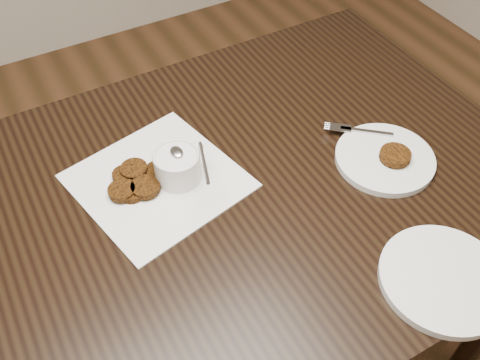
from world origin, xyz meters
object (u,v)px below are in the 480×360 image
napkin (158,181)px  plate_with_patty (385,156)px  table (211,300)px  plate_empty (444,279)px  sauce_ramekin (176,154)px

napkin → plate_with_patty: 0.47m
table → plate_with_patty: 0.55m
plate_with_patty → plate_empty: bearing=-109.6°
plate_with_patty → plate_empty: 0.29m
napkin → sauce_ramekin: bearing=-17.2°
table → sauce_ramekin: size_ratio=10.67×
napkin → plate_empty: size_ratio=1.34×
plate_with_patty → plate_empty: size_ratio=0.93×
napkin → sauce_ramekin: size_ratio=2.31×
napkin → plate_with_patty: plate_with_patty is taller
table → plate_empty: plate_empty is taller
plate_with_patty → table: bearing=167.5°
sauce_ramekin → plate_empty: bearing=-56.2°
napkin → plate_with_patty: bearing=-22.1°
plate_with_patty → napkin: bearing=157.9°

